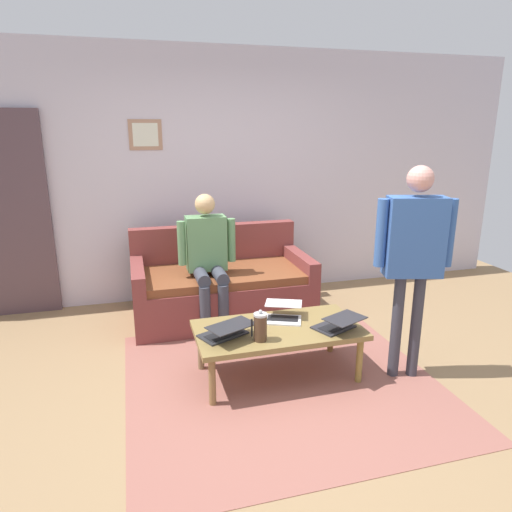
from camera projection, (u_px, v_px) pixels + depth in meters
ground_plane at (286, 388)px, 3.41m from camera, size 7.68×7.68×0.00m
area_rug at (282, 381)px, 3.50m from camera, size 2.30×2.19×0.01m
back_wall at (223, 176)px, 5.09m from camera, size 7.04×0.11×2.70m
interior_door at (6, 216)px, 4.52m from camera, size 0.82×0.09×2.05m
couch at (221, 287)px, 4.68m from camera, size 1.75×0.92×0.88m
coffee_table at (278, 332)px, 3.50m from camera, size 1.26×0.65×0.41m
laptop_left at (283, 314)px, 3.63m from camera, size 0.38×0.38×0.11m
laptop_center at (337, 324)px, 3.44m from camera, size 0.39×0.41×0.12m
laptop_right at (226, 331)px, 3.32m from camera, size 0.43×0.42×0.11m
french_press at (260, 327)px, 3.25m from camera, size 0.12×0.10×0.23m
person_standing at (414, 247)px, 3.32m from camera, size 0.57×0.28×1.62m
person_seated at (208, 254)px, 4.31m from camera, size 0.55×0.51×1.28m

